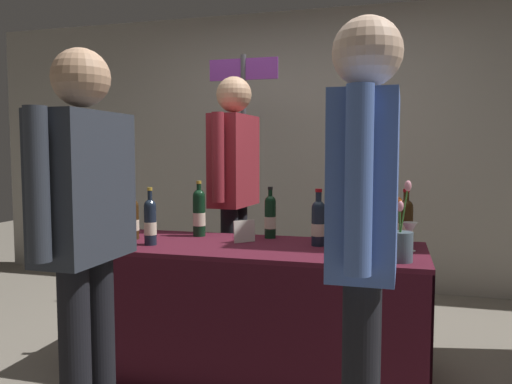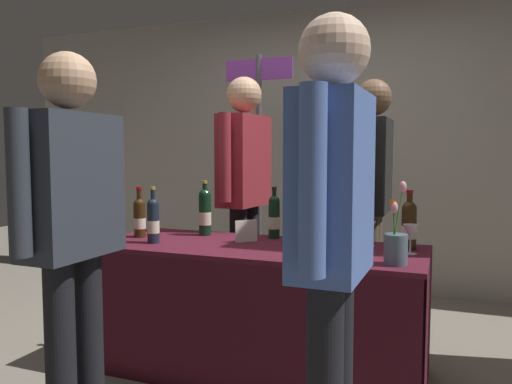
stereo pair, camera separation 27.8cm
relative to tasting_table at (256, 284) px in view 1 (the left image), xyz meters
name	(u,v)px [view 1 (the left image)]	position (x,y,z in m)	size (l,w,h in m)	color
ground_plane	(256,371)	(0.00, 0.00, -0.51)	(12.00, 12.00, 0.00)	gray
back_partition	(312,150)	(0.00, 1.98, 0.76)	(6.64, 0.12, 2.54)	#9E998E
tasting_table	(256,284)	(0.00, 0.00, 0.00)	(1.85, 0.71, 0.73)	#4C1423
featured_wine_bottle	(133,218)	(-0.77, 0.00, 0.35)	(0.07, 0.07, 0.31)	#38230F
display_bottle_0	(150,221)	(-0.58, -0.14, 0.35)	(0.07, 0.07, 0.32)	#192333
display_bottle_1	(270,216)	(0.02, 0.26, 0.35)	(0.07, 0.07, 0.31)	black
display_bottle_2	(406,222)	(0.81, 0.20, 0.35)	(0.08, 0.08, 0.32)	#38230F
display_bottle_3	(318,222)	(0.34, 0.08, 0.35)	(0.08, 0.08, 0.32)	#192333
display_bottle_4	(199,212)	(-0.42, 0.21, 0.37)	(0.08, 0.08, 0.34)	black
wine_glass_near_vendor	(367,227)	(0.60, 0.21, 0.32)	(0.07, 0.07, 0.14)	silver
wine_glass_mid	(410,230)	(0.82, 0.06, 0.33)	(0.08, 0.08, 0.15)	silver
wine_glass_near_taster	(332,233)	(0.43, -0.08, 0.32)	(0.06, 0.06, 0.14)	silver
flower_vase	(401,242)	(0.78, -0.22, 0.31)	(0.11, 0.11, 0.39)	slate
brochure_stand	(244,231)	(-0.09, 0.08, 0.28)	(0.13, 0.01, 0.13)	silver
vendor_presenter	(234,178)	(-0.32, 0.61, 0.56)	(0.24, 0.63, 1.76)	black
vendor_assistant	(361,183)	(0.53, 0.72, 0.53)	(0.24, 0.62, 1.72)	#4C4233
taster_foreground_right	(364,222)	(0.64, -0.97, 0.50)	(0.23, 0.56, 1.69)	black
taster_foreground_left	(85,218)	(-0.44, -0.96, 0.48)	(0.23, 0.60, 1.65)	black
booth_signpost	(243,152)	(-0.41, 1.13, 0.74)	(0.55, 0.04, 2.01)	#47474C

